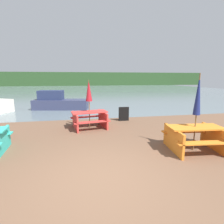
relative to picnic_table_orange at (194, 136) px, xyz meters
The scene contains 9 objects.
ground_plane 3.34m from the picnic_table_orange, 161.00° to the right, with size 60.00×60.00×0.00m, color brown.
water 30.12m from the picnic_table_orange, 95.95° to the left, with size 60.00×50.00×0.00m.
far_treeline 50.08m from the picnic_table_orange, 93.58° to the left, with size 80.00×1.60×4.00m.
picnic_table_orange is the anchor object (origin of this frame).
picnic_table_red 4.47m from the picnic_table_orange, 134.07° to the left, with size 1.79×1.62×0.77m.
umbrella_navy 1.30m from the picnic_table_orange, ahead, with size 0.22×0.22×2.43m.
umbrella_crimson 4.63m from the picnic_table_orange, 134.07° to the left, with size 0.29×0.29×2.20m.
boat 10.01m from the picnic_table_orange, 120.20° to the left, with size 4.08×1.93×1.38m.
signboard 4.40m from the picnic_table_orange, 105.93° to the left, with size 0.55×0.08×0.75m.
Camera 1 is at (-0.43, -3.63, 2.28)m, focal length 28.00 mm.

